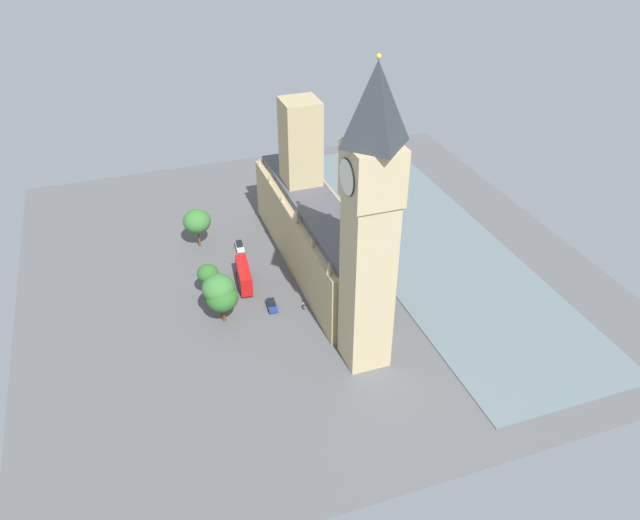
% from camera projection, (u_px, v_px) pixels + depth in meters
% --- Properties ---
extents(ground_plane, '(125.49, 125.49, 0.00)m').
position_uv_depth(ground_plane, '(308.00, 266.00, 144.39)').
color(ground_plane, '#565659').
extents(river_thames, '(33.28, 112.94, 0.25)m').
position_uv_depth(river_thames, '(427.00, 242.00, 152.83)').
color(river_thames, slate).
rests_on(river_thames, ground).
extents(parliament_building, '(12.94, 55.49, 35.74)m').
position_uv_depth(parliament_building, '(313.00, 224.00, 140.89)').
color(parliament_building, tan).
rests_on(parliament_building, ground).
extents(clock_tower, '(8.64, 8.64, 56.57)m').
position_uv_depth(clock_tower, '(370.00, 223.00, 102.52)').
color(clock_tower, tan).
rests_on(clock_tower, ground).
extents(car_white_by_river_gate, '(2.06, 4.47, 1.74)m').
position_uv_depth(car_white_by_river_gate, '(240.00, 246.00, 149.92)').
color(car_white_by_river_gate, silver).
rests_on(car_white_by_river_gate, ground).
extents(double_decker_bus_midblock, '(3.63, 10.71, 4.75)m').
position_uv_depth(double_decker_bus_midblock, '(244.00, 275.00, 136.68)').
color(double_decker_bus_midblock, red).
rests_on(double_decker_bus_midblock, ground).
extents(car_blue_under_trees, '(2.11, 4.39, 1.74)m').
position_uv_depth(car_blue_under_trees, '(272.00, 305.00, 130.71)').
color(car_blue_under_trees, navy).
rests_on(car_blue_under_trees, ground).
extents(pedestrian_trailing, '(0.44, 0.54, 1.49)m').
position_uv_depth(pedestrian_trailing, '(304.00, 307.00, 130.51)').
color(pedestrian_trailing, black).
rests_on(pedestrian_trailing, ground).
extents(plane_tree_kerbside, '(6.58, 6.58, 10.48)m').
position_uv_depth(plane_tree_kerbside, '(218.00, 288.00, 124.05)').
color(plane_tree_kerbside, brown).
rests_on(plane_tree_kerbside, ground).
extents(plane_tree_near_tower, '(6.53, 6.53, 9.66)m').
position_uv_depth(plane_tree_near_tower, '(197.00, 221.00, 147.80)').
color(plane_tree_near_tower, brown).
rests_on(plane_tree_near_tower, ground).
extents(plane_tree_opposite_hall, '(6.47, 6.47, 8.68)m').
position_uv_depth(plane_tree_opposite_hall, '(222.00, 298.00, 124.40)').
color(plane_tree_opposite_hall, brown).
rests_on(plane_tree_opposite_hall, ground).
extents(plane_tree_corner, '(4.49, 4.49, 8.00)m').
position_uv_depth(plane_tree_corner, '(208.00, 274.00, 131.18)').
color(plane_tree_corner, brown).
rests_on(plane_tree_corner, ground).
extents(street_lamp_far_end, '(0.56, 0.56, 6.22)m').
position_uv_depth(street_lamp_far_end, '(221.00, 301.00, 126.11)').
color(street_lamp_far_end, black).
rests_on(street_lamp_far_end, ground).
extents(street_lamp_leading, '(0.56, 0.56, 6.00)m').
position_uv_depth(street_lamp_leading, '(219.00, 290.00, 129.34)').
color(street_lamp_leading, black).
rests_on(street_lamp_leading, ground).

